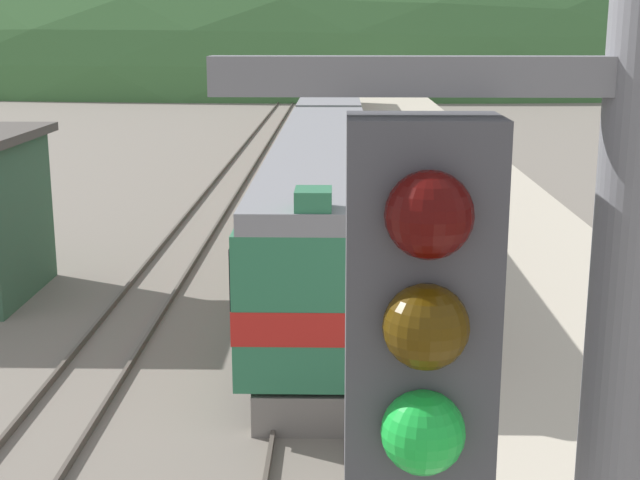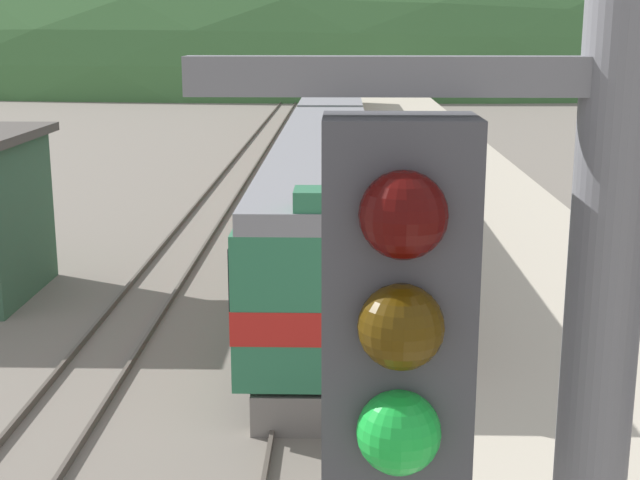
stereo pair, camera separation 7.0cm
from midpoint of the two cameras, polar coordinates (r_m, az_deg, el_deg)
The scene contains 7 objects.
track_main at distance 67.97m, azimuth 0.84°, elevation 7.43°, with size 1.52×180.00×0.16m.
track_siding at distance 68.18m, azimuth -3.22°, elevation 7.43°, with size 1.52×180.00×0.16m.
platform at distance 48.28m, azimuth 6.72°, elevation 5.40°, with size 6.76×140.00×1.04m.
distant_hills at distance 133.30m, azimuth 1.05°, elevation 10.35°, with size 205.48×92.47×50.09m.
express_train_lead_car at distance 25.41m, azimuth 0.14°, elevation 2.23°, with size 2.90×20.89×4.47m.
carriage_second at distance 46.46m, azimuth 0.65°, elevation 7.32°, with size 2.89×19.42×4.11m.
carriage_third at distance 66.68m, azimuth 0.84°, elevation 9.18°, with size 2.89×19.42×4.11m.
Camera 1 is at (0.45, 2.40, 7.19)m, focal length 50.00 mm.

